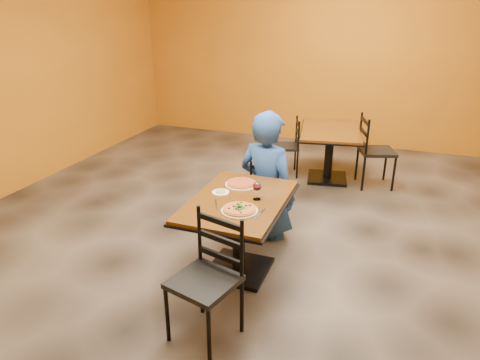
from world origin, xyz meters
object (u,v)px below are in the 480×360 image
at_px(table_second, 330,143).
at_px(chair_main_near, 204,282).
at_px(plate_main, 239,211).
at_px(table_main, 239,219).
at_px(pizza_far, 241,183).
at_px(chair_second_left, 285,147).
at_px(diner, 267,174).
at_px(side_plate, 221,192).
at_px(plate_far, 241,184).
at_px(pizza_main, 239,209).
at_px(chair_second_right, 377,152).
at_px(chair_main_far, 270,193).
at_px(wine_glass, 257,190).

xyz_separation_m(table_second, chair_main_near, (-0.32, -3.55, -0.07)).
relative_size(chair_main_near, plate_main, 3.13).
xyz_separation_m(table_main, table_second, (0.39, 2.64, -0.00)).
bearing_deg(pizza_far, chair_second_left, 93.96).
height_order(diner, side_plate, diner).
xyz_separation_m(plate_main, plate_far, (-0.18, 0.54, 0.00)).
relative_size(pizza_main, side_plate, 1.77).
height_order(plate_main, pizza_far, pizza_far).
distance_m(chair_second_right, pizza_main, 3.03).
xyz_separation_m(chair_second_left, pizza_far, (0.16, -2.32, 0.35)).
distance_m(plate_main, pizza_main, 0.02).
bearing_deg(chair_main_far, plate_main, 91.89).
distance_m(plate_far, wine_glass, 0.37).
xyz_separation_m(chair_main_near, wine_glass, (0.09, 0.96, 0.36)).
bearing_deg(table_second, side_plate, -103.09).
bearing_deg(plate_main, chair_second_left, 96.84).
distance_m(chair_main_near, diner, 1.74).
xyz_separation_m(chair_second_left, chair_second_right, (1.29, 0.00, 0.07)).
height_order(plate_main, plate_far, same).
bearing_deg(chair_second_right, plate_far, 135.59).
xyz_separation_m(plate_main, side_plate, (-0.29, 0.30, 0.00)).
relative_size(table_main, chair_main_far, 1.47).
distance_m(chair_main_far, wine_glass, 1.00).
bearing_deg(chair_main_near, table_second, 99.68).
height_order(table_second, chair_main_near, chair_main_near).
relative_size(chair_main_far, wine_glass, 4.63).
xyz_separation_m(chair_main_far, pizza_far, (-0.11, -0.63, 0.35)).
bearing_deg(pizza_main, plate_far, 108.63).
bearing_deg(table_second, chair_main_near, -95.23).
relative_size(table_main, plate_main, 3.97).
height_order(chair_second_left, chair_second_right, chair_second_right).
distance_m(pizza_main, pizza_far, 0.57).
bearing_deg(chair_main_near, chair_main_far, 106.47).
relative_size(chair_main_near, chair_second_left, 1.15).
bearing_deg(wine_glass, plate_main, -102.73).
xyz_separation_m(table_second, chair_second_left, (-0.64, 0.00, -0.13)).
distance_m(chair_second_left, diner, 1.86).
relative_size(chair_second_left, side_plate, 5.29).
distance_m(table_main, table_second, 2.67).
distance_m(chair_main_far, plate_main, 1.22).
xyz_separation_m(side_plate, wine_glass, (0.36, -0.02, 0.08)).
bearing_deg(plate_far, chair_second_right, 64.06).
height_order(table_main, chair_main_near, chair_main_near).
distance_m(chair_second_right, wine_glass, 2.75).
relative_size(chair_second_right, pizza_main, 3.49).
xyz_separation_m(plate_main, pizza_far, (-0.18, 0.54, 0.02)).
bearing_deg(pizza_main, diner, 93.81).
height_order(pizza_main, side_plate, pizza_main).
bearing_deg(pizza_main, chair_second_left, 96.84).
bearing_deg(chair_second_right, plate_main, 143.24).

